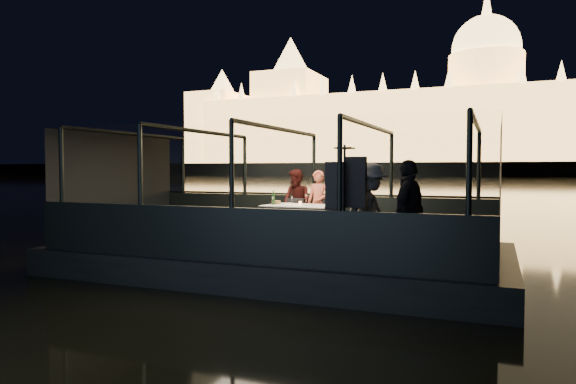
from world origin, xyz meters
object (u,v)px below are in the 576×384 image
at_px(person_man_maroon, 297,203).
at_px(wine_bottle, 273,197).
at_px(person_woman_coral, 318,204).
at_px(chair_port_right, 320,218).
at_px(passenger_dark, 409,213).
at_px(chair_port_left, 292,218).
at_px(coat_stand, 344,209).
at_px(dining_table_central, 301,223).
at_px(passenger_stripe, 369,211).

relative_size(person_man_maroon, wine_bottle, 4.95).
xyz_separation_m(person_woman_coral, person_man_maroon, (-0.57, 0.14, 0.00)).
height_order(chair_port_right, passenger_dark, passenger_dark).
relative_size(chair_port_left, person_woman_coral, 0.58).
relative_size(chair_port_right, coat_stand, 0.49).
xyz_separation_m(dining_table_central, passenger_stripe, (1.91, -1.98, 0.47)).
bearing_deg(dining_table_central, person_woman_coral, 80.12).
height_order(person_woman_coral, passenger_stripe, passenger_stripe).
bearing_deg(passenger_stripe, dining_table_central, 66.45).
xyz_separation_m(dining_table_central, coat_stand, (1.60, -2.34, 0.51)).
bearing_deg(passenger_dark, chair_port_right, -124.84).
bearing_deg(passenger_stripe, passenger_dark, -75.82).
xyz_separation_m(chair_port_left, person_man_maroon, (-0.07, 0.43, 0.30)).
relative_size(person_woman_coral, person_man_maroon, 0.99).
height_order(person_woman_coral, passenger_dark, passenger_dark).
relative_size(chair_port_left, passenger_stripe, 0.53).
relative_size(dining_table_central, passenger_stripe, 0.89).
height_order(chair_port_right, wine_bottle, wine_bottle).
distance_m(chair_port_right, wine_bottle, 1.13).
relative_size(chair_port_right, person_woman_coral, 0.62).
xyz_separation_m(coat_stand, passenger_stripe, (0.31, 0.36, -0.05)).
bearing_deg(passenger_dark, coat_stand, -60.42).
relative_size(person_man_maroon, passenger_stripe, 0.93).
height_order(chair_port_left, passenger_stripe, passenger_stripe).
relative_size(passenger_stripe, wine_bottle, 5.30).
height_order(passenger_stripe, passenger_dark, passenger_dark).
xyz_separation_m(dining_table_central, chair_port_left, (-0.37, 0.45, 0.06)).
relative_size(dining_table_central, person_man_maroon, 0.96).
bearing_deg(coat_stand, passenger_dark, 16.12).
xyz_separation_m(chair_port_left, person_woman_coral, (0.50, 0.30, 0.30)).
distance_m(dining_table_central, person_woman_coral, 0.84).
relative_size(chair_port_right, person_man_maroon, 0.61).
xyz_separation_m(person_woman_coral, passenger_stripe, (1.78, -2.73, 0.10)).
height_order(dining_table_central, person_woman_coral, person_woman_coral).
distance_m(coat_stand, person_man_maroon, 3.82).
distance_m(person_woman_coral, person_man_maroon, 0.59).
xyz_separation_m(chair_port_left, coat_stand, (1.98, -2.79, 0.45)).
bearing_deg(passenger_dark, dining_table_central, -115.58).
bearing_deg(person_woman_coral, dining_table_central, -93.86).
relative_size(chair_port_left, wine_bottle, 2.81).
xyz_separation_m(coat_stand, passenger_dark, (0.94, 0.27, -0.05)).
bearing_deg(person_woman_coral, passenger_stripe, -50.80).
xyz_separation_m(dining_table_central, passenger_dark, (2.55, -2.07, 0.47)).
bearing_deg(person_man_maroon, coat_stand, -33.19).
bearing_deg(wine_bottle, passenger_stripe, -37.14).
xyz_separation_m(chair_port_right, person_man_maroon, (-0.69, 0.37, 0.30)).
distance_m(chair_port_left, passenger_stripe, 3.36).
bearing_deg(passenger_dark, chair_port_left, -117.30).
height_order(dining_table_central, passenger_stripe, passenger_stripe).
bearing_deg(wine_bottle, coat_stand, -45.81).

